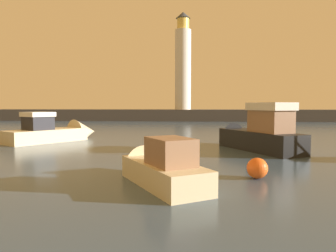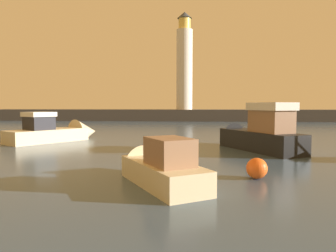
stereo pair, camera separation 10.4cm
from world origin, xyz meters
name	(u,v)px [view 1 (the left image)]	position (x,y,z in m)	size (l,w,h in m)	color
ground_plane	(192,135)	(0.00, 30.31, 0.00)	(220.00, 220.00, 0.00)	#384C60
breakwater	(193,115)	(0.00, 60.62, 1.12)	(81.41, 5.53, 2.23)	#423F3D
lighthouse	(183,64)	(-1.92, 60.62, 11.18)	(3.11, 3.11, 18.88)	silver
motorboat_0	(60,132)	(-11.23, 24.63, 0.74)	(6.58, 8.09, 3.10)	beige
motorboat_1	(254,134)	(4.33, 20.45, 1.08)	(5.51, 8.17, 3.46)	black
motorboat_2	(155,166)	(-1.32, 10.88, 0.61)	(4.44, 5.80, 2.20)	beige
mooring_buoy	(257,168)	(2.81, 11.66, 0.43)	(0.86, 0.86, 0.86)	#EA5919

